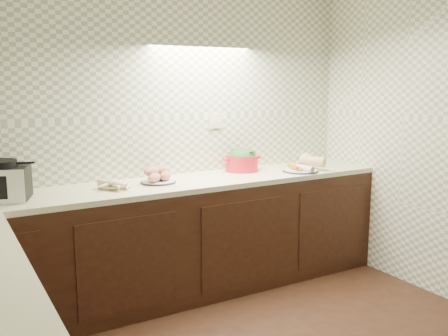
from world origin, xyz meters
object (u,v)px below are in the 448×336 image
parsnip_pile (113,187)px  onion_bowl (160,174)px  sweet_potato_plate (157,177)px  veg_plate (303,164)px  dutch_oven (242,160)px

parsnip_pile → onion_bowl: size_ratio=2.34×
parsnip_pile → onion_bowl: (0.44, 0.21, 0.01)m
parsnip_pile → sweet_potato_plate: (0.37, 0.10, 0.02)m
sweet_potato_plate → parsnip_pile: bearing=-165.3°
parsnip_pile → veg_plate: 1.66m
parsnip_pile → dutch_oven: bearing=9.6°
sweet_potato_plate → dutch_oven: bearing=7.2°
parsnip_pile → sweet_potato_plate: sweet_potato_plate is taller
dutch_oven → sweet_potato_plate: bearing=-170.8°
sweet_potato_plate → onion_bowl: sweet_potato_plate is taller
onion_bowl → sweet_potato_plate: bearing=-120.8°
onion_bowl → dutch_oven: size_ratio=0.42×
parsnip_pile → dutch_oven: size_ratio=0.99×
sweet_potato_plate → veg_plate: size_ratio=0.70×
parsnip_pile → sweet_potato_plate: bearing=14.7°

